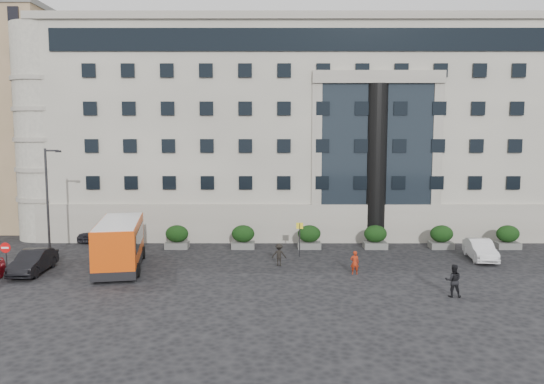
{
  "coord_description": "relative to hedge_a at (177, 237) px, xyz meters",
  "views": [
    {
      "loc": [
        3.54,
        -33.14,
        9.09
      ],
      "look_at": [
        3.48,
        3.09,
        5.0
      ],
      "focal_mm": 35.0,
      "sensor_mm": 36.0,
      "label": 1
    }
  ],
  "objects": [
    {
      "name": "ground",
      "position": [
        4.0,
        -7.8,
        -0.93
      ],
      "size": [
        120.0,
        120.0,
        0.0
      ],
      "primitive_type": "plane",
      "color": "black",
      "rests_on": "ground"
    },
    {
      "name": "civic_building",
      "position": [
        10.0,
        14.2,
        8.07
      ],
      "size": [
        44.0,
        24.0,
        18.0
      ],
      "primitive_type": "cube",
      "color": "gray",
      "rests_on": "ground"
    },
    {
      "name": "entrance_column",
      "position": [
        16.0,
        2.5,
        5.57
      ],
      "size": [
        1.8,
        1.8,
        13.0
      ],
      "primitive_type": "cylinder",
      "color": "black",
      "rests_on": "ground"
    },
    {
      "name": "apartment_far",
      "position": [
        -23.0,
        30.2,
        10.07
      ],
      "size": [
        13.0,
        13.0,
        22.0
      ],
      "primitive_type": "cube",
      "color": "#84684D",
      "rests_on": "ground"
    },
    {
      "name": "hedge_a",
      "position": [
        0.0,
        0.0,
        0.0
      ],
      "size": [
        1.8,
        1.26,
        1.84
      ],
      "color": "#5B5B58",
      "rests_on": "ground"
    },
    {
      "name": "hedge_b",
      "position": [
        5.2,
        0.0,
        0.0
      ],
      "size": [
        1.8,
        1.26,
        1.84
      ],
      "color": "#5B5B58",
      "rests_on": "ground"
    },
    {
      "name": "hedge_c",
      "position": [
        10.4,
        0.0,
        0.0
      ],
      "size": [
        1.8,
        1.26,
        1.84
      ],
      "color": "#5B5B58",
      "rests_on": "ground"
    },
    {
      "name": "hedge_d",
      "position": [
        15.6,
        0.0,
        0.0
      ],
      "size": [
        1.8,
        1.26,
        1.84
      ],
      "color": "#5B5B58",
      "rests_on": "ground"
    },
    {
      "name": "hedge_e",
      "position": [
        20.8,
        0.0,
        0.0
      ],
      "size": [
        1.8,
        1.26,
        1.84
      ],
      "color": "#5B5B58",
      "rests_on": "ground"
    },
    {
      "name": "hedge_f",
      "position": [
        26.0,
        0.0,
        0.0
      ],
      "size": [
        1.8,
        1.26,
        1.84
      ],
      "color": "#5B5B58",
      "rests_on": "ground"
    },
    {
      "name": "street_lamp",
      "position": [
        -7.94,
        -4.8,
        3.44
      ],
      "size": [
        1.16,
        0.18,
        8.0
      ],
      "color": "#262628",
      "rests_on": "ground"
    },
    {
      "name": "bus_stop_sign",
      "position": [
        9.5,
        -2.8,
        0.8
      ],
      "size": [
        0.5,
        0.08,
        2.52
      ],
      "color": "#262628",
      "rests_on": "ground"
    },
    {
      "name": "no_entry_sign",
      "position": [
        -9.0,
        -8.84,
        0.72
      ],
      "size": [
        0.64,
        0.16,
        2.32
      ],
      "color": "#262628",
      "rests_on": "ground"
    },
    {
      "name": "minibus",
      "position": [
        -2.72,
        -6.16,
        0.84
      ],
      "size": [
        3.94,
        8.05,
        3.22
      ],
      "rotation": [
        0.0,
        0.0,
        0.17
      ],
      "color": "#CF4209",
      "rests_on": "ground"
    },
    {
      "name": "red_truck",
      "position": [
        -11.83,
        10.57,
        0.46
      ],
      "size": [
        3.09,
        5.35,
        2.71
      ],
      "rotation": [
        0.0,
        0.0,
        0.18
      ],
      "color": "maroon",
      "rests_on": "ground"
    },
    {
      "name": "parked_car_b",
      "position": [
        -8.0,
        -7.38,
        -0.17
      ],
      "size": [
        1.69,
        4.61,
        1.51
      ],
      "primitive_type": "imported",
      "rotation": [
        0.0,
        0.0,
        0.02
      ],
      "color": "black",
      "rests_on": "ground"
    },
    {
      "name": "parked_car_c",
      "position": [
        -7.5,
        3.95,
        -0.17
      ],
      "size": [
        2.36,
        5.29,
        1.51
      ],
      "primitive_type": "imported",
      "rotation": [
        0.0,
        0.0,
        -0.05
      ],
      "color": "black",
      "rests_on": "ground"
    },
    {
      "name": "parked_car_d",
      "position": [
        -11.05,
        8.2,
        -0.19
      ],
      "size": [
        2.89,
        5.53,
        1.49
      ],
      "primitive_type": "imported",
      "rotation": [
        0.0,
        0.0,
        0.08
      ],
      "color": "black",
      "rests_on": "ground"
    },
    {
      "name": "white_taxi",
      "position": [
        22.43,
        -3.66,
        -0.21
      ],
      "size": [
        1.98,
        4.52,
        1.44
      ],
      "primitive_type": "imported",
      "rotation": [
        0.0,
        0.0,
        -0.11
      ],
      "color": "silver",
      "rests_on": "ground"
    },
    {
      "name": "pedestrian_a",
      "position": [
        12.8,
        -7.66,
        -0.16
      ],
      "size": [
        0.56,
        0.37,
        1.53
      ],
      "primitive_type": "imported",
      "rotation": [
        0.0,
        0.0,
        3.14
      ],
      "color": "#9A250F",
      "rests_on": "ground"
    },
    {
      "name": "pedestrian_b",
      "position": [
        17.55,
        -12.34,
        -0.01
      ],
      "size": [
        1.01,
        0.85,
        1.84
      ],
      "primitive_type": "imported",
      "rotation": [
        0.0,
        0.0,
        2.96
      ],
      "color": "black",
      "rests_on": "ground"
    },
    {
      "name": "pedestrian_c",
      "position": [
        7.97,
        -5.44,
        -0.16
      ],
      "size": [
        1.03,
        0.65,
        1.53
      ],
      "primitive_type": "imported",
      "rotation": [
        0.0,
        0.0,
        3.06
      ],
      "color": "black",
      "rests_on": "ground"
    }
  ]
}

